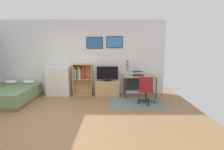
{
  "coord_description": "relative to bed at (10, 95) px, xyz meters",
  "views": [
    {
      "loc": [
        1.14,
        -4.13,
        1.75
      ],
      "look_at": [
        1.13,
        1.5,
        0.85
      ],
      "focal_mm": 28.57,
      "sensor_mm": 36.0,
      "label": 1
    }
  ],
  "objects": [
    {
      "name": "ground_plane",
      "position": [
        2.15,
        -1.41,
        -0.23
      ],
      "size": [
        7.2,
        7.2,
        0.0
      ],
      "primitive_type": "plane",
      "color": "#936B44"
    },
    {
      "name": "wall_back_with_posters",
      "position": [
        2.16,
        1.01,
        1.13
      ],
      "size": [
        6.12,
        0.09,
        2.7
      ],
      "color": "white",
      "rests_on": "ground_plane"
    },
    {
      "name": "area_rug",
      "position": [
        4.06,
        -0.19,
        -0.23
      ],
      "size": [
        1.7,
        1.2,
        0.01
      ],
      "primitive_type": "cube",
      "color": "slate",
      "rests_on": "ground_plane"
    },
    {
      "name": "bed",
      "position": [
        0.0,
        0.0,
        0.0
      ],
      "size": [
        1.49,
        1.94,
        0.58
      ],
      "rotation": [
        0.0,
        0.0,
        0.02
      ],
      "color": "brown",
      "rests_on": "ground_plane"
    },
    {
      "name": "dresser",
      "position": [
        1.36,
        0.74,
        0.3
      ],
      "size": [
        0.82,
        0.46,
        1.05
      ],
      "color": "white",
      "rests_on": "ground_plane"
    },
    {
      "name": "bookshelf",
      "position": [
        2.17,
        0.8,
        0.44
      ],
      "size": [
        0.68,
        0.3,
        1.13
      ],
      "color": "tan",
      "rests_on": "ground_plane"
    },
    {
      "name": "tv_stand",
      "position": [
        3.13,
        0.76,
        0.04
      ],
      "size": [
        0.85,
        0.41,
        0.54
      ],
      "color": "tan",
      "rests_on": "ground_plane"
    },
    {
      "name": "television",
      "position": [
        3.13,
        0.73,
        0.56
      ],
      "size": [
        0.76,
        0.16,
        0.52
      ],
      "color": "black",
      "rests_on": "tv_stand"
    },
    {
      "name": "desk",
      "position": [
        4.26,
        0.71,
        0.38
      ],
      "size": [
        1.11,
        0.65,
        0.74
      ],
      "color": "tan",
      "rests_on": "ground_plane"
    },
    {
      "name": "office_chair",
      "position": [
        4.33,
        -0.23,
        0.23
      ],
      "size": [
        0.58,
        0.57,
        0.86
      ],
      "rotation": [
        0.0,
        0.0,
        -0.2
      ],
      "color": "#232326",
      "rests_on": "ground_plane"
    },
    {
      "name": "laptop",
      "position": [
        4.21,
        0.71,
        0.57
      ],
      "size": [
        0.4,
        0.43,
        0.16
      ],
      "rotation": [
        0.0,
        0.0,
        0.1
      ],
      "color": "black",
      "rests_on": "desk"
    },
    {
      "name": "computer_mouse",
      "position": [
        4.48,
        0.59,
        0.53
      ],
      "size": [
        0.06,
        0.1,
        0.03
      ],
      "primitive_type": "ellipsoid",
      "color": "silver",
      "rests_on": "desk"
    },
    {
      "name": "bamboo_vase",
      "position": [
        3.84,
        0.85,
        0.76
      ],
      "size": [
        0.1,
        0.11,
        0.53
      ],
      "color": "silver",
      "rests_on": "desk"
    },
    {
      "name": "wine_glass",
      "position": [
        3.98,
        0.6,
        0.64
      ],
      "size": [
        0.07,
        0.07,
        0.18
      ],
      "color": "silver",
      "rests_on": "desk"
    }
  ]
}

